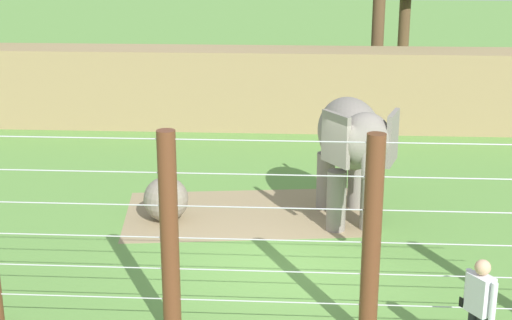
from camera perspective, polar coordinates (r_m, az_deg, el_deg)
name	(u,v)px	position (r m, az deg, el deg)	size (l,w,h in m)	color
ground_plane	(283,266)	(13.93, 2.10, -8.09)	(120.00, 120.00, 0.00)	#609342
dirt_patch	(246,213)	(16.42, -0.78, -4.09)	(5.24, 3.06, 0.01)	#937F5B
embankment_wall	(293,89)	(23.57, 2.83, 5.48)	(36.00, 1.80, 2.48)	#997F56
elephant	(352,142)	(15.47, 7.33, 1.37)	(1.70, 3.61, 2.69)	gray
enrichment_ball	(166,199)	(15.99, -6.91, -2.99)	(0.96, 0.96, 0.96)	gray
cable_fence	(275,238)	(10.95, 1.45, -6.00)	(9.83, 0.28, 3.22)	brown
zookeeper	(479,310)	(10.89, 16.68, -10.92)	(0.42, 0.53, 1.67)	#232328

